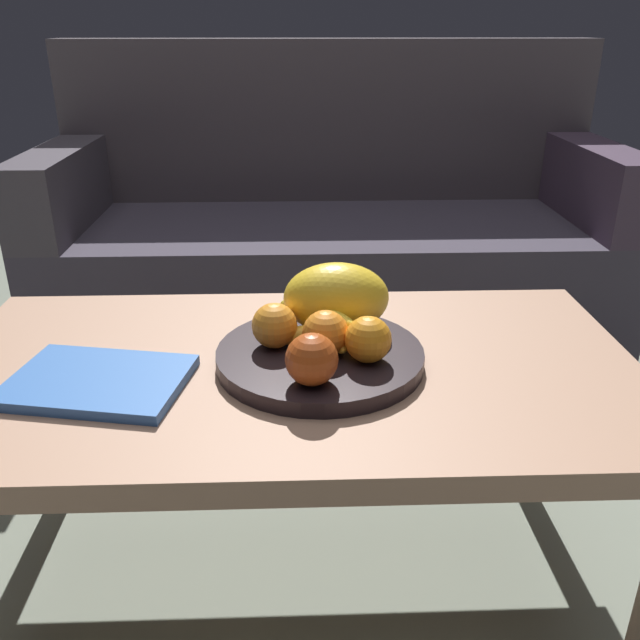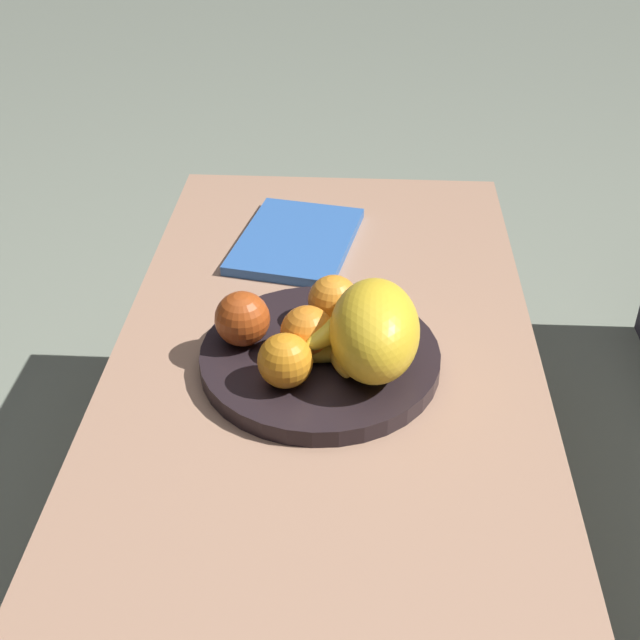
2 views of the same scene
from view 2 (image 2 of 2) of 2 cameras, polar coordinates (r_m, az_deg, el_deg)
The scene contains 10 objects.
ground_plane at distance 1.48m, azimuth 0.33°, elevation -16.11°, with size 8.00×8.00×0.00m, color gray.
coffee_table at distance 1.19m, azimuth 0.39°, elevation -3.76°, with size 1.09×0.59×0.46m.
fruit_bowl at distance 1.12m, azimuth 0.00°, elevation -2.63°, with size 0.32×0.32×0.03m, color black.
melon_large_front at distance 1.05m, azimuth 3.76°, elevation -0.69°, with size 0.17×0.11×0.11m, color yellow.
orange_front at distance 1.04m, azimuth -2.40°, elevation -2.80°, with size 0.07×0.07×0.07m, color orange.
orange_left at distance 1.15m, azimuth 0.92°, elevation 1.36°, with size 0.07×0.07×0.07m, color orange.
orange_right at distance 1.08m, azimuth -0.89°, elevation -0.84°, with size 0.07×0.07×0.07m, color orange.
apple_front at distance 1.11m, azimuth -5.35°, elevation 0.08°, with size 0.07×0.07×0.07m, color #AD4517.
banana_bunch at distance 1.09m, azimuth 1.53°, elevation -1.22°, with size 0.15×0.15×0.06m.
magazine at distance 1.40m, azimuth -1.63°, elevation 5.47°, with size 0.25×0.18×0.02m, color #3464B1.
Camera 2 is at (0.93, 0.05, 1.15)m, focal length 46.73 mm.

